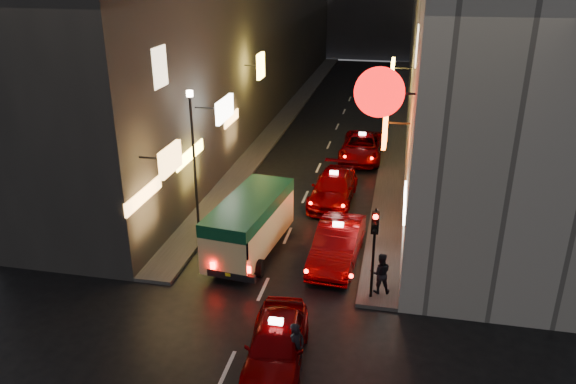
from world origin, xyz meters
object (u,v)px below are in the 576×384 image
Objects in this scene: pedestrian_crossing at (297,345)px; traffic_light at (375,236)px; lamp_post at (194,151)px; taxi_near at (276,341)px; minibus at (250,219)px.

traffic_light is (1.92, 4.18, 1.73)m from pedestrian_crossing.
taxi_near is at bearing -56.55° from lamp_post.
minibus is at bearing 48.74° from pedestrian_crossing.
minibus is at bearing 152.43° from traffic_light.
lamp_post is at bearing 148.85° from minibus.
lamp_post is at bearing 59.09° from pedestrian_crossing.
pedestrian_crossing is 11.09m from lamp_post.
minibus is 0.94× the size of lamp_post.
pedestrian_crossing is at bearing -16.65° from taxi_near.
traffic_light reaches higher than minibus.
lamp_post is at bearing 151.09° from traffic_light.
minibus is 4.13m from lamp_post.
traffic_light is 0.56× the size of lamp_post.
traffic_light reaches higher than pedestrian_crossing.
lamp_post reaches higher than pedestrian_crossing.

